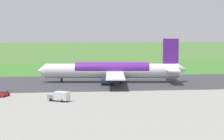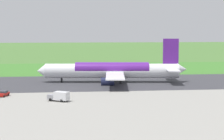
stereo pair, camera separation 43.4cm
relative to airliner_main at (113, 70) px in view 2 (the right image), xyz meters
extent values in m
plane|color=#477233|center=(-9.53, -0.04, -4.35)|extent=(800.00, 800.00, 0.00)
cube|color=#38383D|center=(-9.53, -0.04, -4.32)|extent=(600.00, 40.37, 0.06)
cube|color=gray|center=(-9.53, 74.15, -4.33)|extent=(440.00, 110.00, 0.05)
cube|color=#3C782B|center=(-9.53, -38.60, -4.33)|extent=(600.00, 80.00, 0.04)
cylinder|color=white|center=(0.38, -0.04, -0.15)|extent=(48.28, 10.20, 5.20)
cone|color=white|center=(25.74, -2.71, -0.15)|extent=(3.50, 5.23, 4.94)
cone|color=white|center=(-24.68, 2.60, 0.45)|extent=(3.94, 4.76, 4.42)
cube|color=#591E8C|center=(-20.63, 2.17, 6.95)|extent=(5.62, 1.08, 9.00)
cube|color=white|center=(-20.05, 7.64, 0.65)|extent=(4.92, 9.37, 0.36)
cube|color=white|center=(-21.20, -3.30, 0.65)|extent=(4.92, 9.37, 0.36)
cube|color=white|center=(0.54, 11.00, -0.55)|extent=(8.27, 22.51, 0.35)
cube|color=white|center=(-1.77, -10.87, -0.55)|extent=(8.27, 22.51, 0.35)
cylinder|color=#23284C|center=(2.65, 7.26, -3.03)|extent=(4.77, 3.26, 2.80)
cylinder|color=#23284C|center=(1.08, -7.66, -3.03)|extent=(4.77, 3.26, 2.80)
cylinder|color=black|center=(18.52, -1.95, -2.64)|extent=(0.70, 0.70, 3.42)
cylinder|color=black|center=(-2.19, 4.25, -2.64)|extent=(0.70, 0.70, 3.42)
cylinder|color=black|center=(-3.03, -3.70, -2.64)|extent=(0.70, 0.70, 3.42)
cylinder|color=#591E8C|center=(0.38, -0.04, 0.37)|extent=(26.80, 7.96, 5.23)
cube|color=gray|center=(20.12, 33.83, -3.25)|extent=(2.99, 2.99, 1.30)
cube|color=silver|center=(17.68, 35.19, -2.80)|extent=(4.44, 3.86, 2.20)
cylinder|color=black|center=(20.61, 34.70, -3.90)|extent=(0.93, 0.70, 0.90)
cylinder|color=black|center=(19.64, 32.95, -3.90)|extent=(0.93, 0.70, 0.90)
cylinder|color=black|center=(17.64, 36.36, -3.90)|extent=(0.93, 0.70, 0.90)
cylinder|color=black|center=(16.67, 34.61, -3.90)|extent=(0.93, 0.70, 0.90)
cube|color=#B21914|center=(34.44, 25.57, -3.66)|extent=(2.97, 4.55, 0.75)
cube|color=#2D333D|center=(34.38, 25.38, -3.01)|extent=(2.28, 2.61, 0.55)
cylinder|color=black|center=(34.05, 27.16, -4.03)|extent=(0.40, 0.68, 0.64)
cylinder|color=black|center=(33.21, 24.48, -4.03)|extent=(0.40, 0.68, 0.64)
cylinder|color=black|center=(34.84, 23.98, -4.03)|extent=(0.40, 0.68, 0.64)
cylinder|color=slate|center=(1.54, -41.00, -3.53)|extent=(0.10, 0.10, 1.64)
cube|color=red|center=(1.54, -41.02, -2.41)|extent=(0.60, 0.04, 0.60)
cone|color=orange|center=(6.40, -36.30, -4.08)|extent=(0.40, 0.40, 0.55)
camera|label=1|loc=(15.51, 137.10, 15.06)|focal=61.76mm
camera|label=2|loc=(15.08, 137.14, 15.06)|focal=61.76mm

